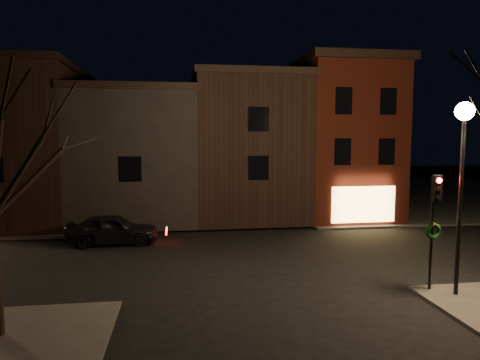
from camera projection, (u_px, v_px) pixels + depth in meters
name	position (u px, v px, depth m)	size (l,w,h in m)	color
ground	(248.00, 257.00, 19.60)	(120.00, 120.00, 0.00)	black
sidewalk_far_right	(415.00, 193.00, 42.13)	(30.00, 30.00, 0.12)	#2D2B28
corner_building	(340.00, 139.00, 29.54)	(6.50, 8.50, 10.50)	#49160D
row_building_a	(245.00, 147.00, 29.69)	(7.30, 10.30, 9.40)	black
row_building_b	(139.00, 155.00, 28.71)	(7.80, 10.30, 8.40)	black
row_building_c	(24.00, 144.00, 27.61)	(7.30, 10.30, 9.90)	black
street_lamp_near	(463.00, 145.00, 14.06)	(0.60, 0.60, 6.48)	black
traffic_signal	(434.00, 214.00, 14.69)	(0.58, 0.38, 4.05)	black
parked_car_a	(112.00, 229.00, 21.90)	(1.84, 4.58, 1.56)	black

